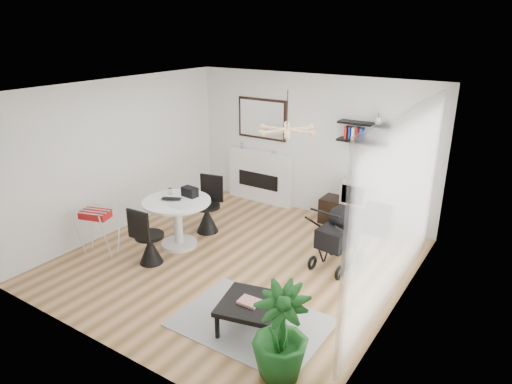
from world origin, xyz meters
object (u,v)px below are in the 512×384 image
Objects in this scene: fireplace at (260,170)px; crt_tv at (357,192)px; coffee_table at (251,305)px; potted_plant at (281,332)px; drying_rack at (99,230)px; stroller at (339,238)px; dining_table at (178,216)px; tv_console at (354,215)px.

fireplace is 2.19m from crt_tv.
crt_tv is 0.56× the size of coffee_table.
fireplace is at bearing 121.15° from coffee_table.
potted_plant is at bearing -54.97° from fireplace.
stroller reaches higher than drying_rack.
fireplace is 1.92× the size of dining_table.
potted_plant reaches higher than crt_tv.
potted_plant reaches higher than coffee_table.
potted_plant reaches higher than dining_table.
fireplace is at bearing 175.88° from tv_console.
crt_tv is 3.23m from dining_table.
tv_console is at bearing 91.33° from coffee_table.
fireplace reaches higher than tv_console.
potted_plant is (0.70, -0.48, 0.20)m from coffee_table.
potted_plant is (3.87, -0.79, 0.12)m from drying_rack.
tv_console is 4.49m from drying_rack.
dining_table is at bearing -90.63° from fireplace.
drying_rack is at bearing -135.05° from dining_table.
drying_rack is 0.91× the size of coffee_table.
tv_console is 1.61× the size of drying_rack.
fireplace is at bearing 175.81° from crt_tv.
drying_rack is (-3.10, -3.25, -0.27)m from crt_tv.
crt_tv is 0.61× the size of drying_rack.
dining_table is 1.29× the size of coffee_table.
fireplace reaches higher than crt_tv.
crt_tv is at bearing 29.34° from drying_rack.
potted_plant reaches higher than stroller.
drying_rack is (-3.09, -3.25, 0.18)m from tv_console.
drying_rack is at bearing -133.56° from tv_console.
drying_rack reaches higher than tv_console.
stroller reaches higher than coffee_table.
fireplace is at bearing 153.74° from stroller.
crt_tv is (2.18, -0.16, 0.00)m from fireplace.
tv_console is 1.13× the size of dining_table.
drying_rack is (-0.92, -3.41, -0.27)m from fireplace.
coffee_table is at bearing -27.99° from dining_table.
dining_table is at bearing -133.17° from crt_tv.
crt_tv reaches higher than dining_table.
stroller is (2.50, -1.65, -0.23)m from fireplace.
potted_plant reaches higher than tv_console.
stroller is at bearing 18.93° from dining_table.
coffee_table is at bearing -58.85° from fireplace.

